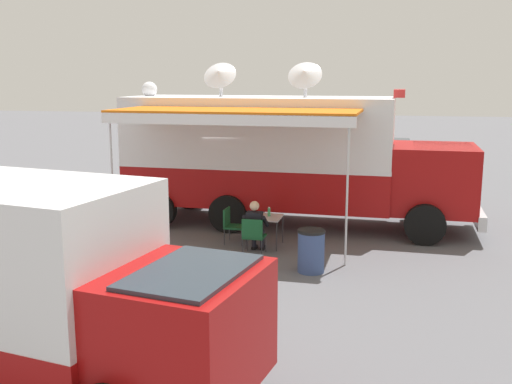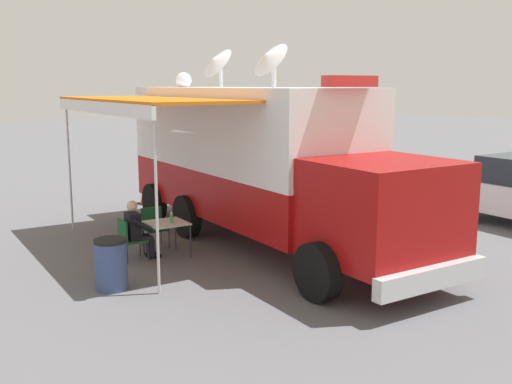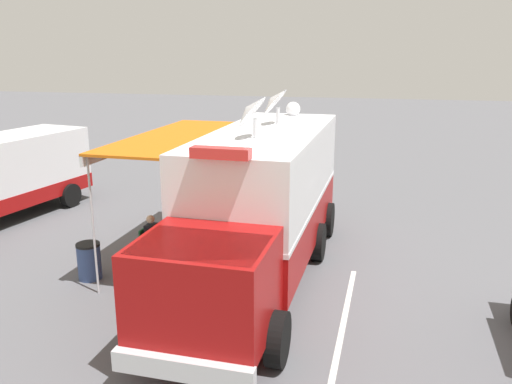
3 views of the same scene
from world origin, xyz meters
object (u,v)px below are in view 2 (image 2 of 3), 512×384
at_px(water_bottle, 172,218).
at_px(trash_bin, 111,264).
at_px(folding_table, 166,225).
at_px(folding_chair_at_table, 129,237).
at_px(folding_chair_beside_table, 154,224).
at_px(traffic_cone, 144,195).
at_px(command_truck, 259,158).
at_px(seated_responder, 137,229).

xyz_separation_m(water_bottle, trash_bin, (1.78, 1.23, -0.38)).
height_order(folding_table, folding_chair_at_table, folding_chair_at_table).
xyz_separation_m(folding_chair_beside_table, trash_bin, (1.79, 2.17, -0.06)).
bearing_deg(folding_table, traffic_cone, -108.81).
height_order(folding_table, folding_chair_beside_table, folding_chair_beside_table).
bearing_deg(folding_table, folding_chair_beside_table, -95.99).
distance_m(folding_chair_at_table, trash_bin, 1.69).
bearing_deg(folding_chair_beside_table, trash_bin, 50.49).
distance_m(folding_table, folding_chair_beside_table, 0.87).
xyz_separation_m(folding_chair_at_table, trash_bin, (0.90, 1.43, -0.06)).
height_order(command_truck, water_bottle, command_truck).
relative_size(folding_table, water_bottle, 3.69).
bearing_deg(trash_bin, folding_chair_at_table, -122.30).
height_order(command_truck, folding_chair_beside_table, command_truck).
relative_size(command_truck, water_bottle, 42.70).
xyz_separation_m(command_truck, folding_chair_beside_table, (2.18, -0.98, -1.43)).
bearing_deg(folding_table, folding_chair_at_table, -7.49).
xyz_separation_m(seated_responder, trash_bin, (1.09, 1.42, -0.20)).
xyz_separation_m(folding_table, trash_bin, (1.70, 1.32, -0.22)).
bearing_deg(traffic_cone, seated_responder, 65.25).
distance_m(command_truck, water_bottle, 2.46).
xyz_separation_m(command_truck, traffic_cone, (0.41, -5.58, -1.67)).
distance_m(folding_chair_at_table, traffic_cone, 5.98).
xyz_separation_m(folding_chair_beside_table, seated_responder, (0.70, 0.75, 0.14)).
height_order(folding_table, water_bottle, water_bottle).
bearing_deg(folding_table, trash_bin, 37.86).
bearing_deg(traffic_cone, folding_chair_at_table, 63.58).
height_order(folding_table, traffic_cone, folding_table).
xyz_separation_m(folding_table, traffic_cone, (-1.86, -5.45, -0.39)).
bearing_deg(folding_table, water_bottle, 130.23).
relative_size(folding_chair_beside_table, traffic_cone, 1.50).
xyz_separation_m(folding_table, water_bottle, (-0.08, 0.09, 0.16)).
relative_size(command_truck, seated_responder, 7.65).
height_order(folding_chair_at_table, seated_responder, seated_responder).
distance_m(folding_table, seated_responder, 0.62).
bearing_deg(traffic_cone, command_truck, 94.20).
bearing_deg(traffic_cone, water_bottle, 72.20).
bearing_deg(traffic_cone, folding_chair_beside_table, 68.98).
bearing_deg(traffic_cone, trash_bin, 62.28).
distance_m(folding_chair_beside_table, seated_responder, 1.04).
bearing_deg(trash_bin, water_bottle, -145.32).
bearing_deg(folding_chair_beside_table, folding_table, 84.01).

